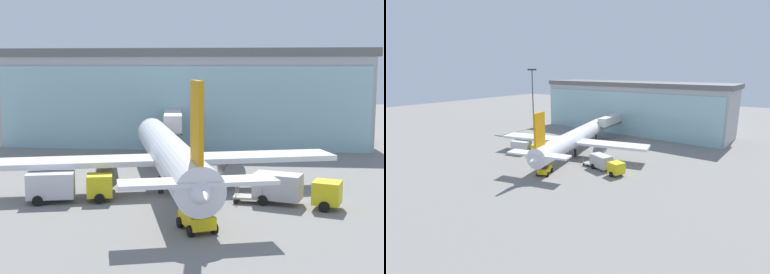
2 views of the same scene
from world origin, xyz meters
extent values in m
plane|color=gray|center=(0.00, 0.00, 0.00)|extent=(240.00, 240.00, 0.00)
cube|color=#AEAEAE|center=(0.00, 35.57, 6.53)|extent=(53.83, 16.56, 13.05)
cube|color=#9CC8CD|center=(-0.38, 28.61, 5.87)|extent=(52.03, 3.17, 11.75)
cube|color=slate|center=(0.00, 35.57, 13.65)|extent=(54.91, 16.89, 1.20)
cube|color=beige|center=(-1.12, 25.19, 4.63)|extent=(3.28, 14.83, 2.40)
cube|color=#3F3F47|center=(-1.12, 25.19, 3.58)|extent=(3.32, 14.84, 0.30)
cylinder|color=#4C4C51|center=(-1.53, 30.69, 1.72)|extent=(0.70, 0.70, 3.43)
cylinder|color=silver|center=(-0.05, 5.80, 3.40)|extent=(10.79, 33.87, 3.59)
cone|color=silver|center=(-3.69, 22.35, 3.40)|extent=(4.15, 3.70, 3.59)
cone|color=silver|center=(3.59, -10.74, 3.40)|extent=(4.02, 4.60, 3.23)
cube|color=silver|center=(0.32, 4.15, 3.04)|extent=(31.89, 10.92, 0.50)
cube|color=silver|center=(3.38, -9.77, 3.93)|extent=(11.26, 4.71, 0.30)
cube|color=orange|center=(3.27, -9.28, 8.03)|extent=(1.04, 3.20, 5.67)
cylinder|color=gray|center=(-5.68, 3.34, 1.69)|extent=(2.74, 3.58, 2.10)
cylinder|color=gray|center=(6.10, 5.93, 1.69)|extent=(2.74, 3.58, 2.10)
cylinder|color=black|center=(-0.52, 2.94, 0.80)|extent=(0.50, 0.50, 1.60)
cylinder|color=black|center=(1.58, 3.40, 0.80)|extent=(0.50, 0.50, 1.60)
cylinder|color=black|center=(-3.04, 19.42, 0.80)|extent=(0.40, 0.40, 1.60)
cube|color=yellow|center=(-5.62, -0.01, 1.40)|extent=(2.56, 2.56, 1.90)
cube|color=silver|center=(-9.75, -0.78, 1.55)|extent=(4.33, 2.89, 2.20)
cylinder|color=black|center=(-5.82, 1.07, 0.45)|extent=(0.94, 0.46, 0.90)
cylinder|color=black|center=(-5.41, -1.10, 0.45)|extent=(0.94, 0.46, 0.90)
cylinder|color=black|center=(-10.93, 0.12, 0.45)|extent=(0.94, 0.46, 0.90)
cylinder|color=black|center=(-10.53, -2.05, 0.45)|extent=(0.94, 0.46, 0.90)
cube|color=yellow|center=(13.84, -1.89, 1.40)|extent=(2.85, 2.85, 1.90)
cube|color=#B2B2B7|center=(9.93, -0.35, 1.55)|extent=(4.53, 3.51, 2.20)
cylinder|color=black|center=(14.24, -0.87, 0.45)|extent=(0.95, 0.61, 0.90)
cylinder|color=black|center=(13.43, -2.91, 0.45)|extent=(0.95, 0.61, 0.90)
cylinder|color=black|center=(9.41, 1.04, 0.45)|extent=(0.95, 0.61, 0.90)
cylinder|color=black|center=(8.60, -1.00, 0.45)|extent=(0.95, 0.61, 0.90)
cube|color=#9E998C|center=(7.56, -0.10, 0.52)|extent=(3.03, 2.05, 0.16)
cylinder|color=black|center=(6.34, -0.62, 0.22)|extent=(0.45, 0.19, 0.44)
cylinder|color=#9E998C|center=(6.34, -0.62, 1.05)|extent=(0.08, 0.08, 0.90)
cylinder|color=black|center=(6.58, 0.80, 0.22)|extent=(0.45, 0.19, 0.44)
cylinder|color=#9E998C|center=(6.58, 0.80, 1.05)|extent=(0.08, 0.08, 0.90)
cylinder|color=black|center=(8.54, -1.00, 0.22)|extent=(0.45, 0.19, 0.44)
cylinder|color=#9E998C|center=(8.54, -1.00, 1.05)|extent=(0.08, 0.08, 0.90)
cylinder|color=black|center=(8.79, 0.42, 0.22)|extent=(0.45, 0.19, 0.44)
cylinder|color=#9E998C|center=(8.79, 0.42, 1.05)|extent=(0.08, 0.08, 0.90)
cube|color=yellow|center=(3.24, -8.22, 0.85)|extent=(2.91, 3.65, 0.90)
cube|color=#26262B|center=(3.48, -8.81, 1.80)|extent=(1.68, 1.47, 1.00)
cylinder|color=black|center=(1.97, -7.54, 0.40)|extent=(0.63, 0.87, 0.80)
cylinder|color=black|center=(3.63, -6.84, 0.40)|extent=(0.63, 0.87, 0.80)
cylinder|color=black|center=(2.84, -9.60, 0.40)|extent=(0.63, 0.87, 0.80)
cylinder|color=black|center=(4.50, -8.90, 0.40)|extent=(0.63, 0.87, 0.80)
cone|color=orange|center=(1.59, -3.92, 0.28)|extent=(0.36, 0.36, 0.55)
cone|color=orange|center=(15.03, 4.99, 0.28)|extent=(0.36, 0.36, 0.55)
camera|label=1|loc=(4.55, -45.63, 11.88)|focal=50.00mm
camera|label=2|loc=(35.81, -45.56, 17.75)|focal=28.00mm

